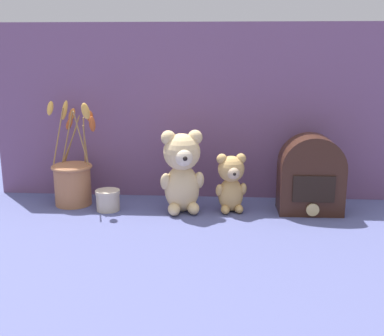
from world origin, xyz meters
TOP-DOWN VIEW (x-y plane):
  - ground_plane at (0.00, 0.00)m, footprint 4.00×4.00m
  - backdrop_wall at (0.00, 0.17)m, footprint 1.32×0.02m
  - teddy_bear_large at (-0.03, 0.00)m, footprint 0.14×0.12m
  - teddy_bear_medium at (0.12, 0.01)m, footprint 0.10×0.09m
  - flower_vase at (-0.38, 0.05)m, footprint 0.17×0.15m
  - vintage_radio at (0.35, 0.03)m, footprint 0.19×0.12m
  - decorative_tin_tall at (-0.26, 0.00)m, footprint 0.07×0.07m

SIDE VIEW (x-z plane):
  - ground_plane at x=0.00m, z-range 0.00..0.00m
  - decorative_tin_tall at x=-0.26m, z-range 0.00..0.06m
  - flower_vase at x=-0.38m, z-range -0.08..0.25m
  - teddy_bear_medium at x=0.12m, z-range 0.00..0.18m
  - vintage_radio at x=0.35m, z-range -0.01..0.23m
  - teddy_bear_large at x=-0.03m, z-range 0.01..0.25m
  - backdrop_wall at x=0.00m, z-range 0.00..0.56m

